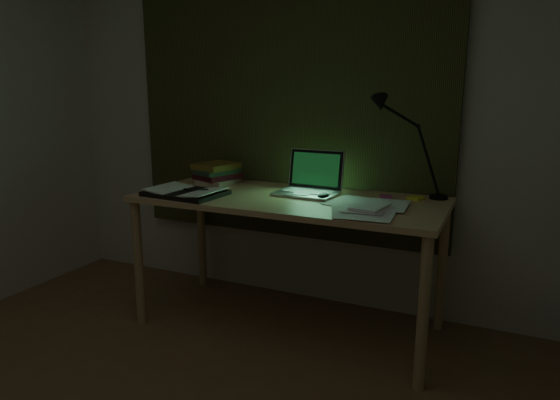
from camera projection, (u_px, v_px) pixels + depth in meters
The scene contains 11 objects.
wall_back at pixel (287, 117), 3.32m from camera, with size 3.50×0.00×2.50m, color silver.
curtain at pixel (285, 86), 3.25m from camera, with size 2.20×0.06×2.00m, color #2D3018.
desk at pixel (288, 263), 3.00m from camera, with size 1.79×0.78×0.81m, color tan, non-canonical shape.
laptop at pixel (306, 174), 2.94m from camera, with size 0.36×0.40×0.26m, color silver, non-canonical shape.
open_textbook at pixel (186, 192), 2.95m from camera, with size 0.44×0.32×0.04m, color white, non-canonical shape.
book_stack at pixel (218, 173), 3.31m from camera, with size 0.22×0.26×0.14m, color white, non-canonical shape.
loose_papers at pixel (361, 206), 2.63m from camera, with size 0.34×0.37×0.02m, color white, non-canonical shape.
mouse at pixel (323, 196), 2.85m from camera, with size 0.06×0.10×0.04m, color black.
sticky_yellow at pixel (416, 198), 2.84m from camera, with size 0.08×0.08×0.02m, color #F4FF35.
sticky_pink at pixel (386, 197), 2.89m from camera, with size 0.07×0.07×0.01m, color #C74D92.
desk_lamp at pixel (442, 150), 2.80m from camera, with size 0.37×0.29×0.56m, color black, non-canonical shape.
Camera 1 is at (1.36, -1.08, 1.43)m, focal length 32.00 mm.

